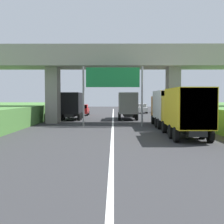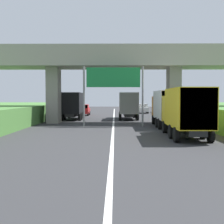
# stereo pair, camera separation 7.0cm
# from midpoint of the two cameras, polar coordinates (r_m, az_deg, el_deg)

# --- Properties ---
(lane_centre_stripe) EXTENTS (0.20, 99.42, 0.01)m
(lane_centre_stripe) POSITION_cam_midpoint_polar(r_m,az_deg,el_deg) (26.23, 0.04, -3.40)
(lane_centre_stripe) COLOR white
(lane_centre_stripe) RESTS_ON ground
(overpass_bridge) EXTENTS (40.00, 4.80, 8.32)m
(overpass_bridge) POSITION_cam_midpoint_polar(r_m,az_deg,el_deg) (33.70, 0.11, 8.74)
(overpass_bridge) COLOR gray
(overpass_bridge) RESTS_ON ground
(overhead_highway_sign) EXTENTS (5.88, 0.18, 5.82)m
(overhead_highway_sign) POSITION_cam_midpoint_polar(r_m,az_deg,el_deg) (29.40, 0.08, 5.72)
(overhead_highway_sign) COLOR slate
(overhead_highway_sign) RESTS_ON ground
(truck_black) EXTENTS (2.44, 7.30, 3.44)m
(truck_black) POSITION_cam_midpoint_polar(r_m,az_deg,el_deg) (39.30, -7.47, 1.42)
(truck_black) COLOR black
(truck_black) RESTS_ON ground
(truck_green) EXTENTS (2.44, 7.30, 3.44)m
(truck_green) POSITION_cam_midpoint_polar(r_m,az_deg,el_deg) (39.49, 2.87, 1.45)
(truck_green) COLOR black
(truck_green) RESTS_ON ground
(truck_yellow) EXTENTS (2.44, 7.30, 3.44)m
(truck_yellow) POSITION_cam_midpoint_polar(r_m,az_deg,el_deg) (21.73, 13.49, 0.36)
(truck_yellow) COLOR black
(truck_yellow) RESTS_ON ground
(truck_orange) EXTENTS (2.44, 7.30, 3.44)m
(truck_orange) POSITION_cam_midpoint_polar(r_m,az_deg,el_deg) (29.46, 10.25, 0.98)
(truck_orange) COLOR black
(truck_orange) RESTS_ON ground
(car_white) EXTENTS (1.86, 4.10, 1.72)m
(car_white) POSITION_cam_midpoint_polar(r_m,az_deg,el_deg) (55.10, 5.59, 0.67)
(car_white) COLOR silver
(car_white) RESTS_ON ground
(car_red) EXTENTS (1.86, 4.10, 1.72)m
(car_red) POSITION_cam_midpoint_polar(r_m,az_deg,el_deg) (48.19, -5.57, 0.38)
(car_red) COLOR red
(car_red) RESTS_ON ground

